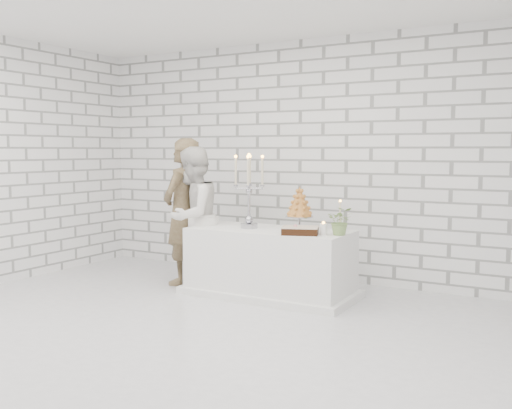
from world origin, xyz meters
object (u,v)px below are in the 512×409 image
Objects in this scene: cake_table at (270,262)px; groom at (183,211)px; bride at (192,217)px; croquembouche at (299,208)px; candelabra at (249,191)px.

cake_table is 1.31m from groom.
bride is 3.49× the size of croquembouche.
candelabra is 0.60m from croquembouche.
groom is 1.06× the size of bride.
cake_table is 1.12m from bride.
cake_table is 0.83m from candelabra.
candelabra is (0.77, 0.02, 0.34)m from bride.
cake_table is at bearing 83.05° from groom.
croquembouche is (1.31, 0.19, 0.16)m from bride.
candelabra is at bearing -162.61° from croquembouche.
croquembouche is at bearing 93.41° from bride.
candelabra is at bearing 81.01° from groom.
bride is at bearing -171.65° from croquembouche.
cake_table is 1.02× the size of groom.
cake_table is at bearing 6.92° from candelabra.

